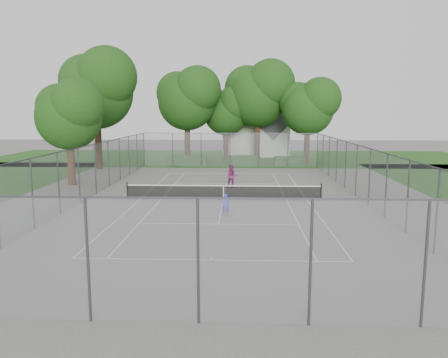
{
  "coord_description": "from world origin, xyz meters",
  "views": [
    {
      "loc": [
        1.13,
        -28.19,
        5.76
      ],
      "look_at": [
        0.0,
        1.0,
        1.2
      ],
      "focal_mm": 35.0,
      "sensor_mm": 36.0,
      "label": 1
    }
  ],
  "objects_px": {
    "house": "(256,123)",
    "woman_player": "(232,176)",
    "girl_player": "(225,205)",
    "tennis_net": "(223,192)"
  },
  "relations": [
    {
      "from": "girl_player",
      "to": "house",
      "type": "bearing_deg",
      "value": -102.02
    },
    {
      "from": "house",
      "to": "girl_player",
      "type": "bearing_deg",
      "value": -94.66
    },
    {
      "from": "woman_player",
      "to": "girl_player",
      "type": "bearing_deg",
      "value": -92.84
    },
    {
      "from": "house",
      "to": "woman_player",
      "type": "relative_size",
      "value": 5.9
    },
    {
      "from": "tennis_net",
      "to": "house",
      "type": "distance_m",
      "value": 29.73
    },
    {
      "from": "tennis_net",
      "to": "girl_player",
      "type": "distance_m",
      "value": 4.53
    },
    {
      "from": "girl_player",
      "to": "woman_player",
      "type": "relative_size",
      "value": 0.7
    },
    {
      "from": "tennis_net",
      "to": "woman_player",
      "type": "relative_size",
      "value": 7.29
    },
    {
      "from": "girl_player",
      "to": "woman_player",
      "type": "bearing_deg",
      "value": -98.46
    },
    {
      "from": "house",
      "to": "woman_player",
      "type": "bearing_deg",
      "value": -95.91
    }
  ]
}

